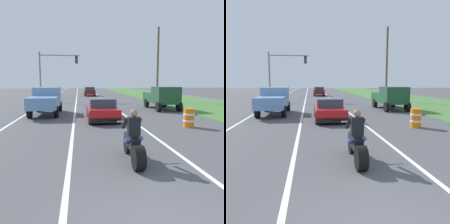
% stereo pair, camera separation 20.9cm
% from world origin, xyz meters
% --- Properties ---
extents(lane_stripe_left_solid, '(0.14, 120.00, 0.01)m').
position_xyz_m(lane_stripe_left_solid, '(-5.40, 20.00, 0.00)').
color(lane_stripe_left_solid, white).
rests_on(lane_stripe_left_solid, ground).
extents(lane_stripe_right_solid, '(0.14, 120.00, 0.01)m').
position_xyz_m(lane_stripe_right_solid, '(1.80, 20.00, 0.00)').
color(lane_stripe_right_solid, white).
rests_on(lane_stripe_right_solid, ground).
extents(lane_stripe_centre_dashed, '(0.14, 120.00, 0.01)m').
position_xyz_m(lane_stripe_centre_dashed, '(-1.80, 20.00, 0.00)').
color(lane_stripe_centre_dashed, white).
rests_on(lane_stripe_centre_dashed, ground).
extents(grass_verge_right, '(10.00, 120.00, 0.06)m').
position_xyz_m(grass_verge_right, '(11.92, 20.00, 0.03)').
color(grass_verge_right, '#477538').
rests_on(grass_verge_right, ground).
extents(motorcycle_with_rider, '(0.70, 2.21, 1.62)m').
position_xyz_m(motorcycle_with_rider, '(0.11, 3.40, 0.59)').
color(motorcycle_with_rider, black).
rests_on(motorcycle_with_rider, ground).
extents(sports_car_red, '(1.84, 4.30, 1.37)m').
position_xyz_m(sports_car_red, '(-0.04, 11.42, 0.63)').
color(sports_car_red, red).
rests_on(sports_car_red, ground).
extents(pickup_truck_left_lane_light_blue, '(2.02, 4.80, 1.98)m').
position_xyz_m(pickup_truck_left_lane_light_blue, '(-3.89, 14.38, 1.11)').
color(pickup_truck_left_lane_light_blue, '#6B93C6').
rests_on(pickup_truck_left_lane_light_blue, ground).
extents(pickup_truck_right_shoulder_dark_green, '(2.02, 4.80, 1.98)m').
position_xyz_m(pickup_truck_right_shoulder_dark_green, '(5.69, 16.24, 1.11)').
color(pickup_truck_right_shoulder_dark_green, '#1E4C2D').
rests_on(pickup_truck_right_shoulder_dark_green, ground).
extents(traffic_light_mast_near, '(4.93, 0.34, 6.00)m').
position_xyz_m(traffic_light_mast_near, '(-4.59, 26.53, 4.02)').
color(traffic_light_mast_near, gray).
rests_on(traffic_light_mast_near, ground).
extents(utility_pole_roadside, '(0.24, 0.24, 8.81)m').
position_xyz_m(utility_pole_roadside, '(8.01, 24.11, 4.41)').
color(utility_pole_roadside, brown).
rests_on(utility_pole_roadside, ground).
extents(construction_barrel_nearest, '(0.58, 0.58, 1.00)m').
position_xyz_m(construction_barrel_nearest, '(4.32, 8.34, 0.50)').
color(construction_barrel_nearest, orange).
rests_on(construction_barrel_nearest, ground).
extents(distant_car_far_ahead, '(1.80, 4.00, 1.50)m').
position_xyz_m(distant_car_far_ahead, '(0.35, 36.16, 0.77)').
color(distant_car_far_ahead, maroon).
rests_on(distant_car_far_ahead, ground).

